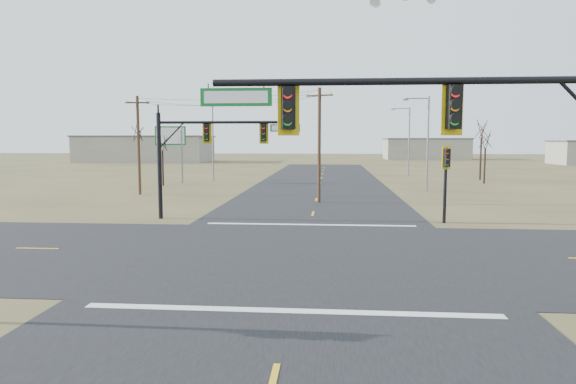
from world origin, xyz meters
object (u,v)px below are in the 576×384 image
object	(u,v)px
utility_pole_far	(139,143)
bare_tree_d	(482,128)
streetlight_c	(215,137)
mast_arm_near	(462,134)
pedestal_signal_ne	(446,167)
bare_tree_c	(486,139)
mast_arm_far	(209,142)
bare_tree_a	(162,142)
highway_sign	(171,143)
bare_tree_b	(138,132)
utility_pole_near	(319,143)
streetlight_b	(408,137)
streetlight_a	(426,138)

from	to	relation	value
utility_pole_far	bare_tree_d	bearing A→B (deg)	29.23
streetlight_c	mast_arm_near	bearing A→B (deg)	-71.98
pedestal_signal_ne	bare_tree_d	bearing A→B (deg)	49.54
utility_pole_far	bare_tree_c	bearing A→B (deg)	22.63
mast_arm_far	utility_pole_far	world-z (taller)	utility_pole_far
bare_tree_a	mast_arm_far	bearing A→B (deg)	-65.16
pedestal_signal_ne	bare_tree_a	size ratio (longest dim) A/B	0.77
mast_arm_far	pedestal_signal_ne	xyz separation A→B (m)	(14.15, -0.45, -1.44)
utility_pole_far	highway_sign	bearing A→B (deg)	94.67
streetlight_c	bare_tree_b	xyz separation A→B (m)	(-9.85, 1.62, 0.67)
pedestal_signal_ne	bare_tree_d	world-z (taller)	bare_tree_d
mast_arm_near	utility_pole_near	bearing A→B (deg)	83.62
streetlight_c	bare_tree_d	world-z (taller)	streetlight_c
bare_tree_a	bare_tree_c	bearing A→B (deg)	8.78
utility_pole_far	streetlight_b	size ratio (longest dim) A/B	0.94
bare_tree_a	bare_tree_d	world-z (taller)	bare_tree_d
utility_pole_far	bare_tree_a	distance (m)	8.91
mast_arm_far	streetlight_c	size ratio (longest dim) A/B	0.96
mast_arm_near	streetlight_a	distance (m)	37.17
highway_sign	streetlight_a	world-z (taller)	streetlight_a
mast_arm_near	pedestal_signal_ne	bearing A→B (deg)	63.76
utility_pole_near	bare_tree_b	size ratio (longest dim) A/B	1.21
pedestal_signal_ne	streetlight_c	xyz separation A→B (m)	(-20.25, 28.83, 1.87)
utility_pole_far	bare_tree_a	xyz separation A→B (m)	(-0.80, 8.87, 0.08)
streetlight_b	streetlight_c	size ratio (longest dim) A/B	1.01
mast_arm_far	bare_tree_d	xyz separation A→B (m)	(25.72, 33.47, 1.50)
bare_tree_c	utility_pole_far	bearing A→B (deg)	-157.37
bare_tree_d	streetlight_a	bearing A→B (deg)	-122.08
highway_sign	bare_tree_a	size ratio (longest dim) A/B	1.09
mast_arm_far	utility_pole_near	size ratio (longest dim) A/B	1.00
bare_tree_b	bare_tree_d	bearing A→B (deg)	4.77
mast_arm_near	utility_pole_far	xyz separation A→B (m)	(-20.24, 31.84, -0.46)
mast_arm_far	pedestal_signal_ne	size ratio (longest dim) A/B	1.94
streetlight_c	bare_tree_b	bearing A→B (deg)	168.94
mast_arm_far	pedestal_signal_ne	world-z (taller)	mast_arm_far
utility_pole_near	bare_tree_c	distance (m)	26.29
streetlight_a	bare_tree_c	xyz separation A→B (m)	(8.25, 9.41, -0.01)
bare_tree_a	utility_pole_far	bearing A→B (deg)	-84.87
pedestal_signal_ne	streetlight_a	size ratio (longest dim) A/B	0.51
utility_pole_near	highway_sign	xyz separation A→B (m)	(-17.21, 17.24, -0.11)
utility_pole_far	bare_tree_d	size ratio (longest dim) A/B	1.13
mast_arm_near	bare_tree_a	world-z (taller)	mast_arm_near
highway_sign	bare_tree_c	xyz separation A→B (m)	(35.28, 1.85, 0.50)
pedestal_signal_ne	bare_tree_d	xyz separation A→B (m)	(11.57, 33.92, 2.95)
streetlight_c	bare_tree_c	world-z (taller)	streetlight_c
mast_arm_near	utility_pole_near	distance (m)	27.34
mast_arm_near	utility_pole_far	world-z (taller)	utility_pole_far
mast_arm_near	bare_tree_c	distance (m)	48.21
streetlight_c	bare_tree_d	size ratio (longest dim) A/B	1.19
mast_arm_far	utility_pole_far	distance (m)	16.74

